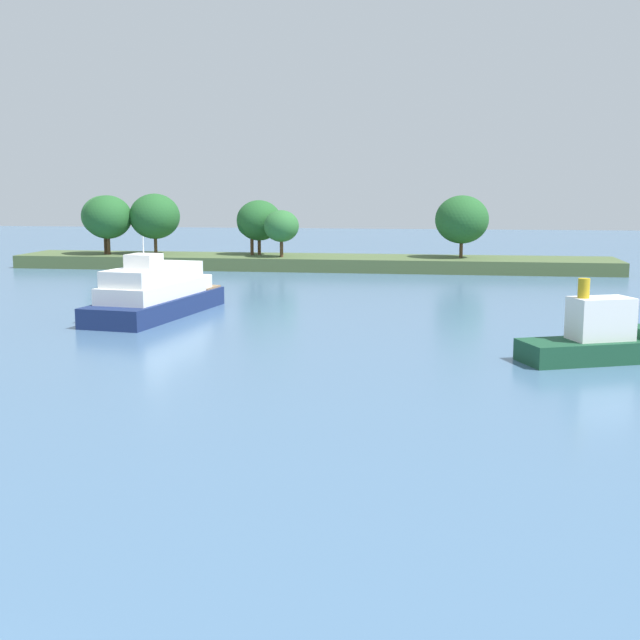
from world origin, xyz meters
The scene contains 3 objects.
treeline_island centered at (-12.17, 93.14, 3.65)m, with size 77.82×10.09×9.72m.
tugboat centered at (20.43, 38.75, 1.32)m, with size 10.92×6.99×5.14m.
white_riverboat centered at (-13.06, 52.03, 1.83)m, with size 7.43×16.72×6.67m.
Camera 1 is at (10.25, -13.06, 10.56)m, focal length 46.31 mm.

